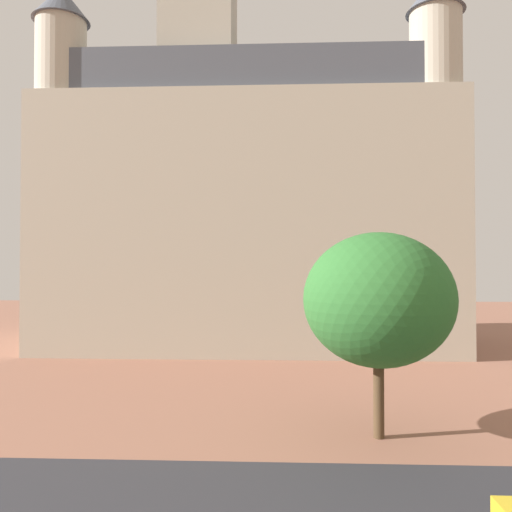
# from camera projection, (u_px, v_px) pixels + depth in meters

# --- Properties ---
(ground_plane) EXTENTS (120.00, 120.00, 0.00)m
(ground_plane) POSITION_uv_depth(u_px,v_px,m) (249.00, 499.00, 10.63)
(ground_plane) COLOR #93604C
(landmark_building) EXTENTS (24.27, 11.12, 31.98)m
(landmark_building) POSITION_uv_depth(u_px,v_px,m) (243.00, 197.00, 31.84)
(landmark_building) COLOR #B2A893
(landmark_building) RESTS_ON ground_plane
(tree_curb_far) EXTENTS (4.33, 4.33, 5.92)m
(tree_curb_far) POSITION_uv_depth(u_px,v_px,m) (378.00, 300.00, 14.52)
(tree_curb_far) COLOR #4C3823
(tree_curb_far) RESTS_ON ground_plane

